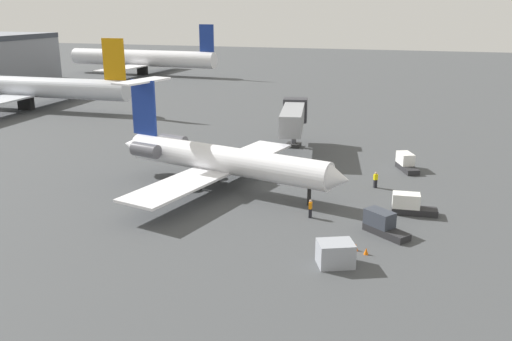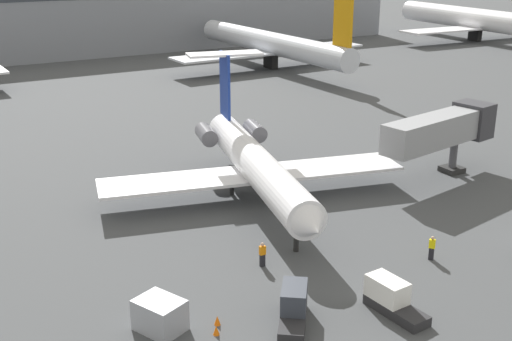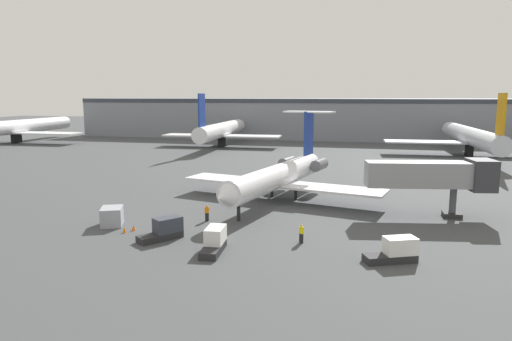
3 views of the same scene
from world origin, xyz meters
name	(u,v)px [view 1 (image 1 of 3)]	position (x,y,z in m)	size (l,w,h in m)	color
ground_plane	(262,194)	(0.00, 0.00, -0.05)	(400.00, 400.00, 0.10)	#424447
regional_jet	(218,158)	(0.48, 4.86, 3.16)	(25.42, 26.97, 10.47)	white
jet_bridge	(293,117)	(17.77, 1.04, 4.41)	(13.18, 5.09, 6.12)	gray
ground_crew_marshaller	(310,209)	(-5.06, -5.98, 0.86)	(0.41, 0.27, 1.69)	black
ground_crew_loader	(376,180)	(5.17, -10.74, 0.86)	(0.44, 0.48, 1.69)	black
baggage_tug_lead	(406,163)	(12.79, -13.52, 0.84)	(4.23, 2.88, 1.90)	#262628
baggage_tug_trailing	(410,205)	(-1.48, -14.37, 0.84)	(1.71, 4.10, 1.90)	#262628
baggage_tug_spare	(382,224)	(-6.80, -12.38, 0.84)	(3.51, 4.05, 1.90)	#262628
cargo_container_uld	(335,254)	(-13.62, -9.57, 0.89)	(2.81, 3.11, 1.79)	#999EA8
traffic_cone_near	(356,247)	(-10.72, -10.71, 0.28)	(0.36, 0.36, 0.55)	orange
traffic_cone_mid	(366,251)	(-11.21, -11.54, 0.28)	(0.36, 0.36, 0.55)	orange
parked_airliner_centre	(25,87)	(31.93, 54.19, 4.10)	(34.73, 41.23, 13.01)	silver
parked_airliner_east_mid	(142,58)	(86.20, 59.96, 4.48)	(36.83, 43.73, 13.78)	white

